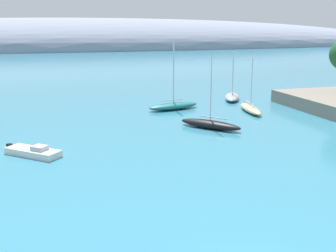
% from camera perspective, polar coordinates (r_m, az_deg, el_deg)
% --- Properties ---
extents(distant_ridge, '(385.91, 74.15, 29.62)m').
position_cam_1_polar(distant_ridge, '(220.23, -12.19, 10.27)').
color(distant_ridge, gray).
rests_on(distant_ridge, ground).
extents(sailboat_sand_near_shore, '(2.89, 7.57, 7.10)m').
position_cam_1_polar(sailboat_sand_near_shore, '(57.01, 11.10, 2.32)').
color(sailboat_sand_near_shore, '#C6B284').
rests_on(sailboat_sand_near_shore, water).
extents(sailboat_teal_mid_mooring, '(7.85, 3.99, 9.54)m').
position_cam_1_polar(sailboat_teal_mid_mooring, '(57.67, 0.75, 2.82)').
color(sailboat_teal_mid_mooring, '#1E6B70').
rests_on(sailboat_teal_mid_mooring, water).
extents(sailboat_black_outer_mooring, '(5.95, 6.84, 8.13)m').
position_cam_1_polar(sailboat_black_outer_mooring, '(47.19, 5.73, 0.28)').
color(sailboat_black_outer_mooring, black).
rests_on(sailboat_black_outer_mooring, water).
extents(sailboat_grey_end_of_line, '(4.96, 7.13, 7.40)m').
position_cam_1_polar(sailboat_grey_end_of_line, '(65.90, 8.66, 3.95)').
color(sailboat_grey_end_of_line, gray).
rests_on(sailboat_grey_end_of_line, water).
extents(motorboat_white_outer, '(4.98, 4.86, 1.00)m').
position_cam_1_polar(motorboat_white_outer, '(39.17, -17.76, -3.34)').
color(motorboat_white_outer, white).
rests_on(motorboat_white_outer, water).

